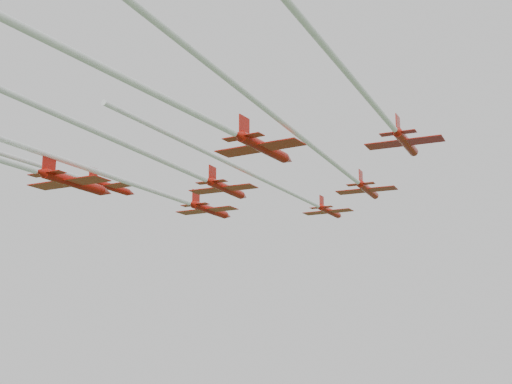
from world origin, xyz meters
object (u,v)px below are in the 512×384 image
(jet_row2_left, at_px, (145,188))
(jet_row3_left, at_px, (61,172))
(jet_lead, at_px, (285,190))
(jet_row2_right, at_px, (326,157))
(jet_row3_mid, at_px, (184,170))
(jet_row3_right, at_px, (368,98))
(jet_row4_right, at_px, (154,93))

(jet_row2_left, height_order, jet_row3_left, jet_row3_left)
(jet_lead, height_order, jet_row3_left, jet_row3_left)
(jet_row2_right, distance_m, jet_row3_mid, 16.56)
(jet_row3_mid, distance_m, jet_row3_right, 26.67)
(jet_lead, xyz_separation_m, jet_row3_left, (-24.12, -19.61, 0.17))
(jet_lead, relative_size, jet_row2_left, 0.98)
(jet_row3_right, distance_m, jet_row4_right, 19.96)
(jet_lead, distance_m, jet_row2_right, 22.85)
(jet_lead, xyz_separation_m, jet_row4_right, (5.03, -47.61, -2.96))
(jet_row4_right, bearing_deg, jet_row3_right, 53.66)
(jet_row2_left, bearing_deg, jet_row3_right, -23.39)
(jet_lead, bearing_deg, jet_row3_left, -134.64)
(jet_row2_right, bearing_deg, jet_row3_right, -58.08)
(jet_row2_left, distance_m, jet_row2_right, 26.79)
(jet_row3_right, xyz_separation_m, jet_row4_right, (-14.16, -13.84, -2.52))
(jet_lead, bearing_deg, jet_row4_right, -77.74)
(jet_row2_left, xyz_separation_m, jet_row3_right, (33.95, -19.72, 1.11))
(jet_row4_right, bearing_deg, jet_row2_left, 129.83)
(jet_row3_mid, bearing_deg, jet_lead, 82.35)
(jet_row3_left, bearing_deg, jet_row4_right, -35.77)
(jet_row2_right, distance_m, jet_row3_left, 35.56)
(jet_row3_mid, bearing_deg, jet_row3_left, 176.26)
(jet_row2_left, xyz_separation_m, jet_row2_right, (26.17, -5.71, 0.08))
(jet_row2_right, bearing_deg, jet_lead, 122.91)
(jet_row2_right, distance_m, jet_row3_right, 16.06)
(jet_row3_mid, height_order, jet_row3_right, jet_row3_right)
(jet_row2_left, bearing_deg, jet_row3_mid, -33.75)
(jet_row2_left, relative_size, jet_row4_right, 0.98)
(jet_row4_right, bearing_deg, jet_lead, 105.33)
(jet_row3_mid, xyz_separation_m, jet_row4_right, (9.94, -25.15, -0.87))
(jet_row3_left, relative_size, jet_row3_mid, 0.92)
(jet_row2_right, distance_m, jet_row4_right, 28.62)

